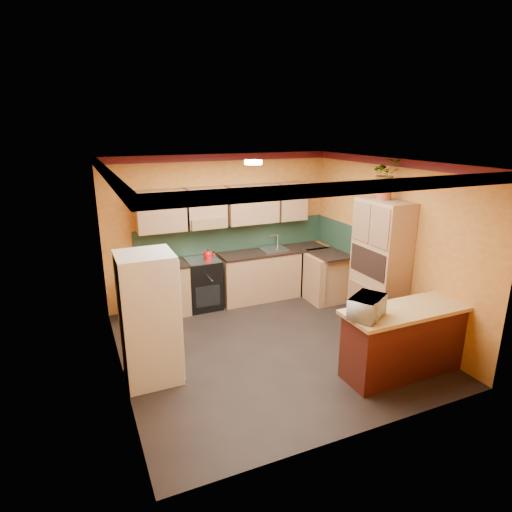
{
  "coord_description": "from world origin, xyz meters",
  "views": [
    {
      "loc": [
        -2.48,
        -5.17,
        3.16
      ],
      "look_at": [
        -0.02,
        0.45,
        1.29
      ],
      "focal_mm": 30.0,
      "sensor_mm": 36.0,
      "label": 1
    }
  ],
  "objects_px": {
    "stove": "(203,284)",
    "breakfast_bar": "(409,341)",
    "pantry": "(380,266)",
    "base_cabinets_back": "(235,279)",
    "fridge": "(149,318)",
    "microwave": "(367,307)"
  },
  "relations": [
    {
      "from": "pantry",
      "to": "breakfast_bar",
      "type": "bearing_deg",
      "value": -110.38
    },
    {
      "from": "fridge",
      "to": "microwave",
      "type": "distance_m",
      "value": 2.71
    },
    {
      "from": "base_cabinets_back",
      "to": "breakfast_bar",
      "type": "height_order",
      "value": "same"
    },
    {
      "from": "stove",
      "to": "fridge",
      "type": "relative_size",
      "value": 0.54
    },
    {
      "from": "base_cabinets_back",
      "to": "breakfast_bar",
      "type": "distance_m",
      "value": 3.38
    },
    {
      "from": "stove",
      "to": "breakfast_bar",
      "type": "distance_m",
      "value": 3.65
    },
    {
      "from": "stove",
      "to": "fridge",
      "type": "distance_m",
      "value": 2.35
    },
    {
      "from": "stove",
      "to": "pantry",
      "type": "bearing_deg",
      "value": -39.52
    },
    {
      "from": "fridge",
      "to": "microwave",
      "type": "bearing_deg",
      "value": -26.49
    },
    {
      "from": "base_cabinets_back",
      "to": "stove",
      "type": "height_order",
      "value": "stove"
    },
    {
      "from": "breakfast_bar",
      "to": "stove",
      "type": "bearing_deg",
      "value": 120.79
    },
    {
      "from": "base_cabinets_back",
      "to": "fridge",
      "type": "distance_m",
      "value": 2.74
    },
    {
      "from": "base_cabinets_back",
      "to": "pantry",
      "type": "height_order",
      "value": "pantry"
    },
    {
      "from": "base_cabinets_back",
      "to": "microwave",
      "type": "bearing_deg",
      "value": -80.72
    },
    {
      "from": "breakfast_bar",
      "to": "base_cabinets_back",
      "type": "bearing_deg",
      "value": 111.65
    },
    {
      "from": "fridge",
      "to": "pantry",
      "type": "relative_size",
      "value": 0.81
    },
    {
      "from": "fridge",
      "to": "microwave",
      "type": "xyz_separation_m",
      "value": [
        2.41,
        -1.2,
        0.21
      ]
    },
    {
      "from": "stove",
      "to": "fridge",
      "type": "xyz_separation_m",
      "value": [
        -1.28,
        -1.94,
        0.39
      ]
    },
    {
      "from": "fridge",
      "to": "base_cabinets_back",
      "type": "bearing_deg",
      "value": 45.52
    },
    {
      "from": "stove",
      "to": "pantry",
      "type": "distance_m",
      "value": 3.07
    },
    {
      "from": "base_cabinets_back",
      "to": "breakfast_bar",
      "type": "xyz_separation_m",
      "value": [
        1.25,
        -3.14,
        0.0
      ]
    },
    {
      "from": "base_cabinets_back",
      "to": "fridge",
      "type": "height_order",
      "value": "fridge"
    }
  ]
}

